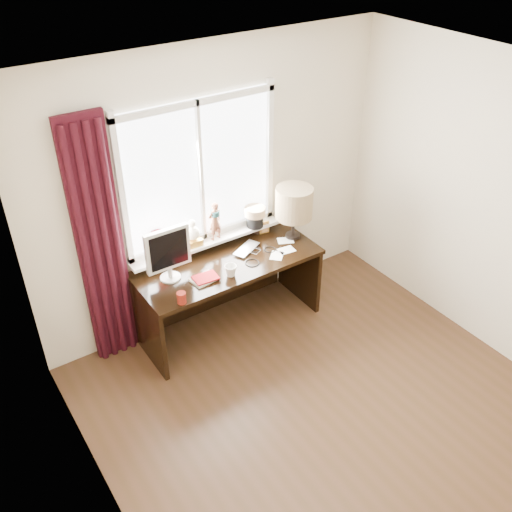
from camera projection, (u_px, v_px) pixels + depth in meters
floor at (350, 433)px, 4.47m from camera, size 3.50×4.00×0.00m
ceiling at (395, 111)px, 3.02m from camera, size 3.50×4.00×0.00m
wall_back at (214, 188)px, 5.12m from camera, size 3.50×0.00×2.60m
wall_left at (117, 422)px, 2.93m from camera, size 0.00×4.00×2.60m
laptop at (247, 249)px, 5.28m from camera, size 0.35×0.30×0.02m
mug at (231, 270)px, 4.92m from camera, size 0.14×0.14×0.11m
red_cup at (182, 298)px, 4.60m from camera, size 0.08×0.08×0.10m
window at (204, 193)px, 5.02m from camera, size 1.52×0.23×1.40m
curtain at (101, 248)px, 4.64m from camera, size 0.38×0.09×2.25m
desk at (223, 278)px, 5.33m from camera, size 1.70×0.70×0.75m
monitor at (168, 251)px, 4.76m from camera, size 0.40×0.18×0.49m
notebook_stack at (205, 278)px, 4.88m from camera, size 0.24×0.18×0.03m
brush_holder at (257, 226)px, 5.52m from camera, size 0.09×0.09×0.25m
icon_frame at (264, 227)px, 5.49m from camera, size 0.10×0.04×0.13m
table_lamp at (294, 204)px, 5.27m from camera, size 0.35×0.35×0.52m
loose_papers at (283, 249)px, 5.30m from camera, size 0.40×0.34×0.00m
desk_cables at (259, 255)px, 5.20m from camera, size 0.41×0.31×0.01m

